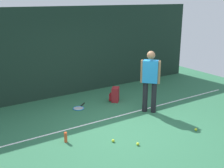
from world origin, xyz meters
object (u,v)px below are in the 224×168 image
tennis_ball_near_player (113,141)px  water_bottle (66,137)px  tennis_player (150,78)px  tennis_racket (79,108)px  tennis_ball_far_left (138,144)px  backpack (115,95)px  tennis_ball_mid_court (196,129)px

tennis_ball_near_player → water_bottle: size_ratio=0.29×
tennis_player → tennis_racket: (-1.52, 1.28, -0.95)m
tennis_player → water_bottle: bearing=-124.9°
tennis_racket → tennis_ball_far_left: size_ratio=8.83×
water_bottle → tennis_ball_near_player: bearing=-33.3°
tennis_ball_far_left → water_bottle: water_bottle is taller
backpack → tennis_ball_mid_court: size_ratio=6.67×
backpack → water_bottle: bearing=-13.9°
tennis_racket → tennis_ball_mid_court: bearing=80.6°
tennis_ball_mid_court → tennis_ball_far_left: (-1.59, 0.20, 0.00)m
tennis_ball_far_left → water_bottle: (-1.23, 0.98, 0.08)m
tennis_player → tennis_ball_near_player: tennis_player is taller
tennis_player → water_bottle: size_ratio=7.37×
tennis_racket → tennis_ball_far_left: 2.62m
backpack → tennis_ball_near_player: bearing=7.9°
backpack → tennis_ball_far_left: (-1.10, -2.54, -0.18)m
tennis_racket → tennis_ball_mid_court: tennis_ball_mid_court is taller
tennis_ball_far_left → tennis_racket: bearing=91.8°
tennis_ball_far_left → backpack: bearing=66.5°
backpack → tennis_ball_mid_court: 2.79m
tennis_player → tennis_ball_mid_court: tennis_player is taller
tennis_ball_mid_court → water_bottle: 3.06m
tennis_ball_near_player → tennis_ball_far_left: size_ratio=1.00×
tennis_racket → tennis_ball_near_player: (-0.28, -2.21, 0.02)m
backpack → tennis_ball_near_player: backpack is taller
backpack → tennis_ball_mid_court: backpack is taller
tennis_player → tennis_ball_far_left: 2.17m
tennis_ball_far_left → tennis_ball_mid_court: bearing=-7.2°
tennis_player → tennis_ball_far_left: size_ratio=25.76×
tennis_racket → tennis_ball_mid_court: size_ratio=8.83×
tennis_ball_near_player → tennis_player: bearing=27.1°
tennis_ball_far_left → tennis_player: bearing=42.9°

